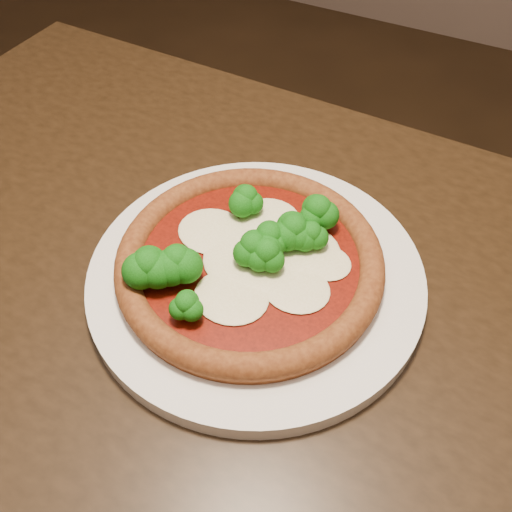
% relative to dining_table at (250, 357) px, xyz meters
% --- Properties ---
extents(floor, '(4.00, 4.00, 0.00)m').
position_rel_dining_table_xyz_m(floor, '(-0.24, 0.13, -0.64)').
color(floor, black).
rests_on(floor, ground).
extents(dining_table, '(1.16, 0.74, 0.75)m').
position_rel_dining_table_xyz_m(dining_table, '(0.00, 0.00, 0.00)').
color(dining_table, black).
rests_on(dining_table, floor).
extents(plate, '(0.34, 0.34, 0.02)m').
position_rel_dining_table_xyz_m(plate, '(-0.00, 0.02, 0.12)').
color(plate, white).
rests_on(plate, dining_table).
extents(pizza, '(0.27, 0.27, 0.06)m').
position_rel_dining_table_xyz_m(pizza, '(-0.01, 0.02, 0.15)').
color(pizza, brown).
rests_on(pizza, plate).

